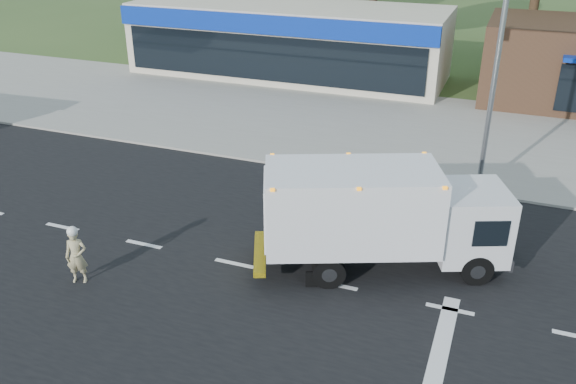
% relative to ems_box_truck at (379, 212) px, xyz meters
% --- Properties ---
extents(ground, '(120.00, 120.00, 0.00)m').
position_rel_ems_box_truck_xyz_m(ground, '(-0.76, -1.26, -1.74)').
color(ground, '#385123').
rests_on(ground, ground).
extents(road_asphalt, '(60.00, 14.00, 0.02)m').
position_rel_ems_box_truck_xyz_m(road_asphalt, '(-0.76, -1.26, -1.73)').
color(road_asphalt, black).
rests_on(road_asphalt, ground).
extents(sidewalk, '(60.00, 2.40, 0.12)m').
position_rel_ems_box_truck_xyz_m(sidewalk, '(-0.76, 6.94, -1.68)').
color(sidewalk, gray).
rests_on(sidewalk, ground).
extents(parking_apron, '(60.00, 9.00, 0.02)m').
position_rel_ems_box_truck_xyz_m(parking_apron, '(-0.76, 12.74, -1.73)').
color(parking_apron, gray).
rests_on(parking_apron, ground).
extents(lane_markings, '(55.20, 7.00, 0.01)m').
position_rel_ems_box_truck_xyz_m(lane_markings, '(0.59, -2.61, -1.72)').
color(lane_markings, silver).
rests_on(lane_markings, road_asphalt).
extents(ems_box_truck, '(7.09, 4.52, 3.02)m').
position_rel_ems_box_truck_xyz_m(ems_box_truck, '(0.00, 0.00, 0.00)').
color(ems_box_truck, black).
rests_on(ems_box_truck, ground).
extents(emergency_worker, '(0.68, 0.57, 1.69)m').
position_rel_ems_box_truck_xyz_m(emergency_worker, '(-7.28, -3.54, -0.90)').
color(emergency_worker, tan).
rests_on(emergency_worker, ground).
extents(retail_strip_mall, '(18.00, 6.20, 4.00)m').
position_rel_ems_box_truck_xyz_m(retail_strip_mall, '(-9.76, 18.67, 0.27)').
color(retail_strip_mall, beige).
rests_on(retail_strip_mall, ground).
extents(traffic_signal_pole, '(3.51, 0.25, 8.00)m').
position_rel_ems_box_truck_xyz_m(traffic_signal_pole, '(1.59, 6.34, 3.18)').
color(traffic_signal_pole, gray).
rests_on(traffic_signal_pole, ground).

